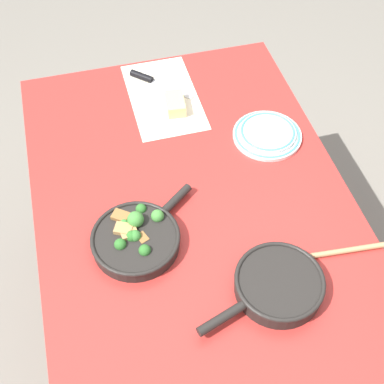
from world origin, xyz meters
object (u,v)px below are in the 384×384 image
at_px(grater_knife, 153,81).
at_px(cheese_block, 175,104).
at_px(wooden_spoon, 309,256).
at_px(skillet_eggs, 278,285).
at_px(dinner_plate_stack, 267,134).
at_px(skillet_broccoli, 136,237).

distance_m(grater_knife, cheese_block, 0.16).
relative_size(wooden_spoon, cheese_block, 3.66).
relative_size(skillet_eggs, wooden_spoon, 0.90).
distance_m(cheese_block, dinner_plate_stack, 0.32).
distance_m(grater_knife, dinner_plate_stack, 0.46).
distance_m(wooden_spoon, cheese_block, 0.68).
distance_m(skillet_broccoli, skillet_eggs, 0.39).
bearing_deg(wooden_spoon, cheese_block, -68.09).
bearing_deg(dinner_plate_stack, skillet_eggs, 162.69).
relative_size(skillet_broccoli, dinner_plate_stack, 1.42).
height_order(skillet_eggs, cheese_block, skillet_eggs).
bearing_deg(grater_knife, wooden_spoon, -28.95).
bearing_deg(dinner_plate_stack, grater_knife, 40.14).
bearing_deg(skillet_eggs, cheese_block, -101.43).
height_order(skillet_eggs, grater_knife, skillet_eggs).
relative_size(grater_knife, dinner_plate_stack, 0.90).
distance_m(skillet_eggs, grater_knife, 0.88).
relative_size(cheese_block, dinner_plate_stack, 0.48).
bearing_deg(grater_knife, cheese_block, -29.02).
bearing_deg(cheese_block, skillet_eggs, -173.10).
bearing_deg(dinner_plate_stack, skillet_broccoli, 121.23).
distance_m(skillet_broccoli, wooden_spoon, 0.46).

